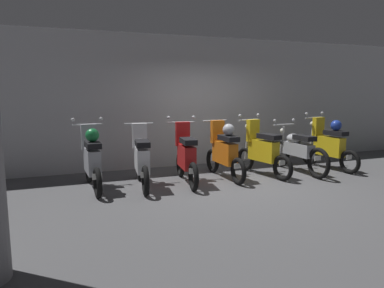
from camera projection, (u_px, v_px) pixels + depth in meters
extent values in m
plane|color=#4C4C4F|center=(237.00, 185.00, 6.99)|extent=(80.00, 80.00, 0.00)
cube|color=#ADADB2|center=(195.00, 102.00, 8.84)|extent=(16.00, 0.30, 3.06)
torus|color=black|center=(89.00, 169.00, 7.14)|extent=(0.11, 0.53, 0.53)
torus|color=black|center=(98.00, 183.00, 6.10)|extent=(0.11, 0.53, 0.53)
cube|color=#9EA0A8|center=(92.00, 161.00, 6.58)|extent=(0.25, 0.74, 0.44)
cube|color=#9EA0A8|center=(89.00, 137.00, 6.84)|extent=(0.28, 0.13, 0.48)
cube|color=black|center=(93.00, 145.00, 6.39)|extent=(0.26, 0.53, 0.10)
cylinder|color=#B7BABF|center=(87.00, 125.00, 6.93)|extent=(0.56, 0.06, 0.04)
sphere|color=#B7BABF|center=(73.00, 120.00, 6.81)|extent=(0.07, 0.07, 0.07)
sphere|color=#B7BABF|center=(101.00, 119.00, 7.01)|extent=(0.07, 0.07, 0.07)
cylinder|color=#B7BABF|center=(88.00, 148.00, 7.04)|extent=(0.06, 0.15, 0.85)
sphere|color=silver|center=(87.00, 132.00, 6.99)|extent=(0.12, 0.12, 0.12)
cube|color=white|center=(97.00, 177.00, 6.10)|extent=(0.16, 0.02, 0.10)
sphere|color=#197238|center=(92.00, 135.00, 6.36)|extent=(0.24, 0.24, 0.24)
torus|color=black|center=(139.00, 167.00, 7.33)|extent=(0.16, 0.54, 0.53)
torus|color=black|center=(145.00, 181.00, 6.22)|extent=(0.16, 0.54, 0.53)
cube|color=silver|center=(142.00, 159.00, 6.74)|extent=(0.31, 0.76, 0.44)
cube|color=silver|center=(140.00, 136.00, 7.01)|extent=(0.29, 0.16, 0.48)
cube|color=black|center=(142.00, 143.00, 6.53)|extent=(0.31, 0.55, 0.10)
cylinder|color=#B7BABF|center=(139.00, 124.00, 7.11)|extent=(0.56, 0.11, 0.04)
cylinder|color=#B7BABF|center=(139.00, 147.00, 7.22)|extent=(0.07, 0.15, 0.85)
sphere|color=silver|center=(139.00, 131.00, 7.18)|extent=(0.12, 0.12, 0.12)
cube|color=white|center=(145.00, 175.00, 6.23)|extent=(0.16, 0.03, 0.10)
torus|color=black|center=(180.00, 164.00, 7.62)|extent=(0.16, 0.54, 0.53)
torus|color=black|center=(193.00, 177.00, 6.52)|extent=(0.16, 0.54, 0.53)
cube|color=red|center=(186.00, 156.00, 7.03)|extent=(0.31, 0.76, 0.44)
cube|color=red|center=(183.00, 134.00, 7.30)|extent=(0.29, 0.15, 0.48)
cube|color=black|center=(188.00, 141.00, 6.83)|extent=(0.30, 0.55, 0.10)
cylinder|color=#B7BABF|center=(181.00, 122.00, 7.40)|extent=(0.56, 0.11, 0.04)
sphere|color=#B7BABF|center=(169.00, 118.00, 7.33)|extent=(0.07, 0.07, 0.07)
sphere|color=#B7BABF|center=(194.00, 117.00, 7.45)|extent=(0.07, 0.07, 0.07)
cylinder|color=#B7BABF|center=(181.00, 145.00, 7.52)|extent=(0.07, 0.15, 0.85)
sphere|color=silver|center=(181.00, 129.00, 7.47)|extent=(0.12, 0.12, 0.12)
cube|color=white|center=(193.00, 171.00, 6.52)|extent=(0.16, 0.03, 0.10)
torus|color=black|center=(213.00, 161.00, 8.01)|extent=(0.10, 0.53, 0.53)
torus|color=black|center=(238.00, 171.00, 6.96)|extent=(0.10, 0.53, 0.53)
cube|color=orange|center=(225.00, 153.00, 7.44)|extent=(0.24, 0.74, 0.44)
cube|color=orange|center=(217.00, 132.00, 7.70)|extent=(0.28, 0.13, 0.48)
cube|color=black|center=(229.00, 138.00, 7.25)|extent=(0.25, 0.53, 0.10)
cylinder|color=#B7BABF|center=(215.00, 121.00, 7.80)|extent=(0.56, 0.05, 0.04)
cylinder|color=#B7BABF|center=(214.00, 142.00, 7.91)|extent=(0.06, 0.15, 0.85)
sphere|color=silver|center=(214.00, 127.00, 7.86)|extent=(0.12, 0.12, 0.12)
cube|color=white|center=(238.00, 166.00, 6.96)|extent=(0.16, 0.02, 0.10)
sphere|color=#9EA0A8|center=(229.00, 130.00, 7.22)|extent=(0.24, 0.24, 0.24)
torus|color=black|center=(245.00, 159.00, 8.22)|extent=(0.19, 0.54, 0.53)
torus|color=black|center=(283.00, 168.00, 7.25)|extent=(0.19, 0.54, 0.53)
cube|color=gold|center=(263.00, 151.00, 7.70)|extent=(0.35, 0.76, 0.44)
cube|color=gold|center=(253.00, 130.00, 7.93)|extent=(0.30, 0.17, 0.48)
cube|color=black|center=(269.00, 137.00, 7.51)|extent=(0.33, 0.56, 0.10)
cylinder|color=#B7BABF|center=(249.00, 120.00, 8.01)|extent=(0.56, 0.14, 0.04)
sphere|color=#B7BABF|center=(240.00, 116.00, 7.86)|extent=(0.07, 0.07, 0.07)
sphere|color=#B7BABF|center=(258.00, 115.00, 8.13)|extent=(0.07, 0.07, 0.07)
cylinder|color=#B7BABF|center=(247.00, 141.00, 8.12)|extent=(0.08, 0.16, 0.85)
sphere|color=silver|center=(248.00, 126.00, 8.07)|extent=(0.12, 0.12, 0.12)
cube|color=white|center=(282.00, 163.00, 7.26)|extent=(0.16, 0.04, 0.10)
torus|color=black|center=(280.00, 153.00, 8.61)|extent=(0.10, 0.65, 0.65)
torus|color=black|center=(318.00, 163.00, 7.42)|extent=(0.10, 0.65, 0.65)
cube|color=#9EA0A8|center=(298.00, 149.00, 7.98)|extent=(0.24, 0.84, 0.28)
ellipsoid|color=#9EA0A8|center=(294.00, 139.00, 8.10)|extent=(0.27, 0.45, 0.22)
cube|color=black|center=(304.00, 138.00, 7.78)|extent=(0.25, 0.53, 0.10)
cylinder|color=#B7BABF|center=(284.00, 125.00, 8.41)|extent=(0.56, 0.05, 0.04)
sphere|color=#B7BABF|center=(275.00, 121.00, 8.30)|extent=(0.07, 0.07, 0.07)
sphere|color=#B7BABF|center=(293.00, 120.00, 8.49)|extent=(0.07, 0.07, 0.07)
cylinder|color=#B7BABF|center=(282.00, 140.00, 8.51)|extent=(0.06, 0.16, 0.65)
sphere|color=silver|center=(282.00, 131.00, 8.48)|extent=(0.12, 0.12, 0.12)
cube|color=white|center=(318.00, 158.00, 7.43)|extent=(0.16, 0.02, 0.10)
torus|color=black|center=(310.00, 154.00, 8.86)|extent=(0.16, 0.54, 0.53)
torus|color=black|center=(350.00, 162.00, 7.86)|extent=(0.16, 0.54, 0.53)
cube|color=gold|center=(329.00, 146.00, 8.32)|extent=(0.32, 0.76, 0.44)
cube|color=gold|center=(318.00, 127.00, 8.57)|extent=(0.29, 0.16, 0.48)
cube|color=black|center=(336.00, 133.00, 8.14)|extent=(0.31, 0.55, 0.10)
cylinder|color=#B7BABF|center=(314.00, 118.00, 8.65)|extent=(0.56, 0.11, 0.04)
sphere|color=#B7BABF|center=(307.00, 114.00, 8.52)|extent=(0.07, 0.07, 0.07)
sphere|color=#B7BABF|center=(322.00, 113.00, 8.76)|extent=(0.07, 0.07, 0.07)
cylinder|color=#B7BABF|center=(312.00, 137.00, 8.76)|extent=(0.08, 0.15, 0.85)
sphere|color=silver|center=(312.00, 124.00, 8.72)|extent=(0.12, 0.12, 0.12)
cube|color=white|center=(349.00, 157.00, 7.87)|extent=(0.16, 0.03, 0.10)
sphere|color=#1E389E|center=(336.00, 125.00, 8.11)|extent=(0.24, 0.24, 0.24)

